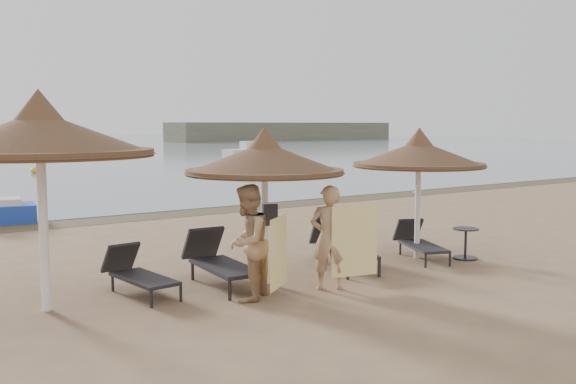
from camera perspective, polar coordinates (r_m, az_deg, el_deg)
name	(u,v)px	position (r m, az deg, el deg)	size (l,w,h in m)	color
ground	(274,292)	(10.68, -1.22, -8.84)	(160.00, 160.00, 0.00)	#95704E
wet_sand_strip	(92,221)	(19.09, -17.01, -2.47)	(200.00, 1.60, 0.01)	brown
palapa_left	(40,135)	(9.92, -21.20, 4.74)	(3.28, 3.28, 3.25)	white
palapa_center	(265,159)	(10.87, -2.08, 2.93)	(2.73, 2.73, 2.71)	white
palapa_right	(419,154)	(13.30, 11.55, 3.29)	(2.70, 2.70, 2.68)	white
lounger_far_left	(137,272)	(10.80, -13.28, -6.97)	(0.75, 1.76, 0.76)	#232226
lounger_near_left	(218,260)	(11.21, -6.21, -6.03)	(0.82, 2.07, 0.91)	#232226
lounger_near_right	(341,245)	(12.55, 4.70, -4.69)	(1.25, 2.14, 0.91)	#232226
lounger_far_right	(419,241)	(13.52, 11.53, -4.33)	(1.15, 1.76, 0.75)	#232226
side_table	(465,244)	(13.63, 15.50, -4.52)	(0.53, 0.53, 0.63)	#232226
person_left	(247,233)	(10.00, -3.63, -3.69)	(0.97, 0.63, 2.11)	tan
person_right	(329,229)	(10.64, 3.65, -3.32)	(0.93, 0.61, 2.03)	tan
towel_left	(279,252)	(9.95, -0.84, -5.39)	(0.65, 0.50, 1.12)	yellow
towel_right	(355,241)	(10.70, 5.95, -4.35)	(0.83, 0.21, 1.19)	yellow
bag_patterned	(259,222)	(11.14, -2.56, -2.64)	(0.27, 0.12, 0.32)	white
bag_dark	(270,215)	(10.83, -1.61, -2.04)	(0.27, 0.13, 0.36)	black
buoy_mid	(34,171)	(38.24, -21.66, 1.78)	(0.35, 0.35, 0.35)	gold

